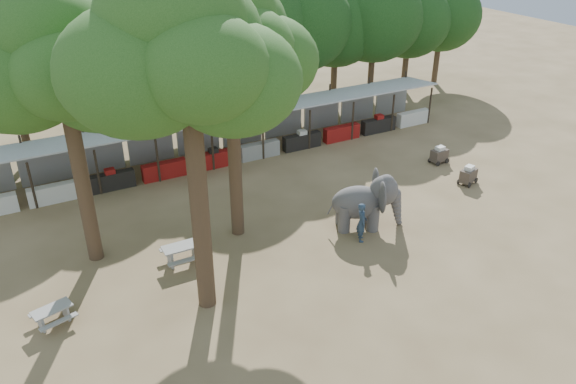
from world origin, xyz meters
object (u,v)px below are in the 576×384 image
picnic_table_near (53,314)px  yard_tree_back (224,39)px  yard_tree_center (180,54)px  picnic_table_far (182,251)px  elephant (367,201)px  handler (362,222)px  cart_front (468,175)px  cart_back (439,155)px  yard_tree_left (54,61)px

picnic_table_near → yard_tree_back: bearing=3.9°
yard_tree_center → picnic_table_far: (0.21, 2.76, -8.69)m
elephant → picnic_table_far: bearing=-164.2°
handler → picnic_table_near: 12.64m
cart_front → cart_back: bearing=62.4°
handler → cart_back: size_ratio=1.68×
picnic_table_far → yard_tree_back: bearing=24.5°
yard_tree_left → yard_tree_center: yard_tree_center is taller
elephant → cart_back: bearing=49.8°
yard_tree_left → elephant: 13.83m
picnic_table_near → cart_back: (21.12, 3.96, 0.06)m
picnic_table_far → cart_back: 16.09m
handler → cart_front: (8.08, 1.87, -0.41)m
yard_tree_center → yard_tree_back: size_ratio=1.06×
yard_tree_left → yard_tree_center: (3.00, -5.00, 1.01)m
yard_tree_center → elephant: bearing=10.5°
handler → yard_tree_left: bearing=93.7°
yard_tree_back → picnic_table_near: yard_tree_back is taller
yard_tree_center → cart_back: 19.06m
picnic_table_near → yard_tree_center: bearing=-29.2°
yard_tree_left → cart_front: bearing=-7.5°
yard_tree_left → cart_front: 20.35m
yard_tree_back → cart_front: (12.67, -1.45, -8.05)m
elephant → handler: (-0.87, -0.89, -0.37)m
yard_tree_center → cart_back: yard_tree_center is taller
yard_tree_back → cart_back: 15.44m
yard_tree_center → picnic_table_far: bearing=85.6°
yard_tree_left → handler: (10.60, -4.32, -7.29)m
yard_tree_left → elephant: (11.47, -3.43, -6.93)m
picnic_table_far → cart_back: cart_back is taller
cart_front → handler: bearing=174.6°
cart_back → yard_tree_left: bearing=175.7°
elephant → picnic_table_far: elephant is taller
picnic_table_far → elephant: bearing=-7.7°
elephant → picnic_table_far: size_ratio=2.14×
yard_tree_left → yard_tree_back: bearing=-9.5°
yard_tree_center → picnic_table_near: (-5.01, 1.30, -8.77)m
yard_tree_back → picnic_table_far: 8.59m
yard_tree_back → picnic_table_far: yard_tree_back is taller
cart_back → handler: bearing=-156.8°
yard_tree_left → picnic_table_far: size_ratio=6.94×
yard_tree_center → handler: 11.28m
elephant → cart_front: 7.32m
yard_tree_center → yard_tree_back: yard_tree_center is taller
yard_tree_back → elephant: size_ratio=3.34×
elephant → yard_tree_center: bearing=-145.4°
cart_front → yard_tree_left: bearing=154.1°
yard_tree_left → handler: 13.57m
yard_tree_left → picnic_table_far: 8.63m
yard_tree_center → cart_front: (15.67, 2.55, -8.71)m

